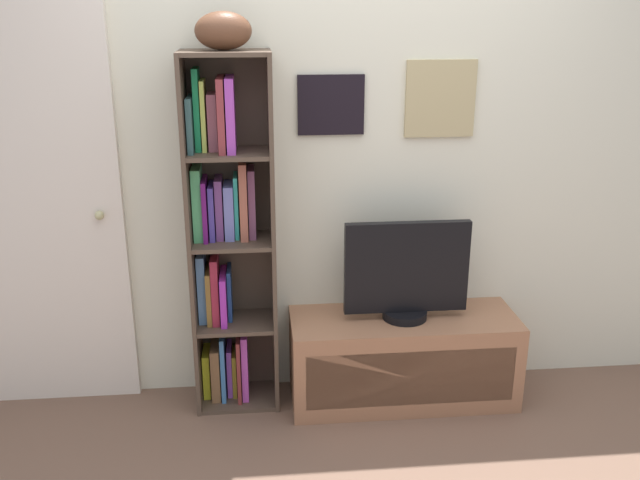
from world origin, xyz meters
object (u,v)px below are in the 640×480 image
object	(u,v)px
football	(223,31)
door	(28,207)
bookshelf	(226,241)
tv_stand	(403,358)
television	(406,273)

from	to	relation	value
football	door	distance (m)	1.25
football	door	size ratio (longest dim) A/B	0.12
bookshelf	door	bearing A→B (deg)	174.67
bookshelf	door	xyz separation A→B (m)	(-0.92, 0.09, 0.17)
tv_stand	television	world-z (taller)	television
bookshelf	television	distance (m)	0.89
bookshelf	football	size ratio (longest dim) A/B	7.04
television	door	bearing A→B (deg)	174.14
bookshelf	tv_stand	xyz separation A→B (m)	(0.87, -0.10, -0.62)
football	tv_stand	world-z (taller)	football
football	door	world-z (taller)	door
tv_stand	door	bearing A→B (deg)	174.10
bookshelf	football	bearing A→B (deg)	-46.72
football	television	size ratio (longest dim) A/B	0.41
football	bookshelf	bearing A→B (deg)	133.28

